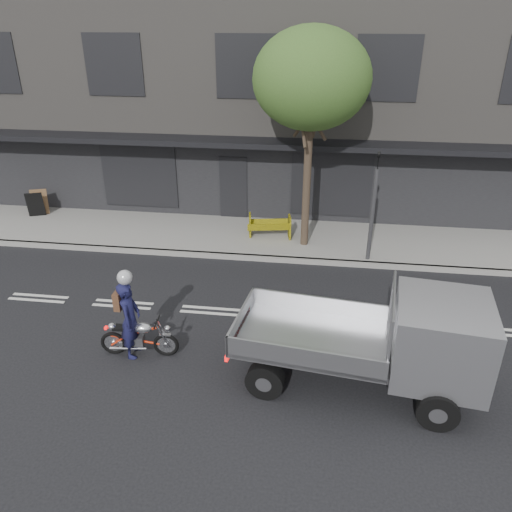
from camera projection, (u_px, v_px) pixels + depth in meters
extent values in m
plane|color=black|center=(211.00, 311.00, 12.98)|extent=(80.00, 80.00, 0.00)
cube|color=gray|center=(240.00, 236.00, 17.13)|extent=(32.00, 3.20, 0.15)
cube|color=gray|center=(232.00, 256.00, 15.71)|extent=(32.00, 0.20, 0.15)
cube|color=slate|center=(264.00, 90.00, 21.28)|extent=(26.00, 10.00, 8.00)
cylinder|color=#382B21|center=(306.00, 190.00, 15.57)|extent=(0.24, 0.24, 4.00)
ellipsoid|color=#365921|center=(312.00, 79.00, 14.12)|extent=(3.40, 3.40, 2.89)
cylinder|color=#2D2D30|center=(372.00, 218.00, 14.80)|extent=(0.12, 0.12, 3.00)
imported|color=black|center=(378.00, 160.00, 14.03)|extent=(0.08, 0.10, 0.50)
torus|color=black|center=(114.00, 343.00, 11.26)|extent=(0.59, 0.13, 0.58)
torus|color=black|center=(166.00, 345.00, 11.20)|extent=(0.59, 0.13, 0.58)
cube|color=#2D2D30|center=(137.00, 340.00, 11.19)|extent=(0.31, 0.23, 0.24)
ellipsoid|color=silver|center=(142.00, 328.00, 11.03)|extent=(0.49, 0.30, 0.24)
cube|color=black|center=(123.00, 328.00, 11.06)|extent=(0.48, 0.24, 0.07)
cylinder|color=black|center=(157.00, 322.00, 10.94)|extent=(0.07, 0.52, 0.03)
imported|color=#17173F|center=(130.00, 320.00, 10.97)|extent=(0.49, 0.70, 1.83)
cylinder|color=black|center=(265.00, 380.00, 9.95)|extent=(0.81, 0.38, 0.78)
cylinder|color=black|center=(284.00, 332.00, 11.46)|extent=(0.81, 0.38, 0.78)
cylinder|color=black|center=(438.00, 411.00, 9.19)|extent=(0.81, 0.38, 0.78)
cylinder|color=black|center=(433.00, 355.00, 10.70)|extent=(0.81, 0.38, 0.78)
cube|color=#2D2D30|center=(353.00, 360.00, 10.25)|extent=(4.81, 1.62, 0.14)
cube|color=#BBBBC1|center=(441.00, 339.00, 9.52)|extent=(1.96, 2.05, 1.54)
cube|color=black|center=(444.00, 320.00, 9.32)|extent=(1.75, 1.92, 0.56)
cube|color=#9D9DA1|center=(312.00, 339.00, 10.28)|extent=(3.30, 2.37, 0.10)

